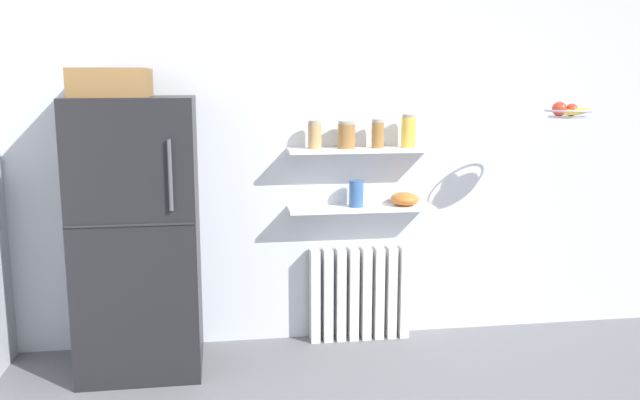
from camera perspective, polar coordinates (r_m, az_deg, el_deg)
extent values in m
cube|color=silver|center=(4.59, 2.04, 4.14)|extent=(7.04, 0.10, 2.60)
cube|color=black|center=(4.25, -15.22, -2.97)|extent=(0.72, 0.66, 1.69)
cube|color=#262628|center=(3.90, -15.86, -2.08)|extent=(0.71, 0.01, 0.01)
cylinder|color=#4C4C51|center=(3.81, -12.64, 2.07)|extent=(0.02, 0.02, 0.40)
cube|color=olive|center=(4.16, -17.33, 9.53)|extent=(0.43, 0.46, 0.17)
cube|color=white|center=(4.64, -0.45, -8.14)|extent=(0.06, 0.12, 0.65)
cube|color=white|center=(4.65, 0.65, -8.09)|extent=(0.06, 0.12, 0.65)
cube|color=white|center=(4.67, 1.75, -8.03)|extent=(0.06, 0.12, 0.65)
cube|color=white|center=(4.68, 2.84, -7.98)|extent=(0.06, 0.12, 0.65)
cube|color=white|center=(4.70, 3.92, -7.92)|extent=(0.06, 0.12, 0.65)
cube|color=white|center=(4.72, 4.99, -7.86)|extent=(0.06, 0.12, 0.65)
cube|color=white|center=(4.74, 6.05, -7.79)|extent=(0.06, 0.12, 0.65)
cube|color=white|center=(4.77, 7.10, -7.73)|extent=(0.06, 0.12, 0.65)
cube|color=white|center=(4.51, 3.54, -0.72)|extent=(0.98, 0.22, 0.02)
cube|color=white|center=(4.45, 3.59, 4.27)|extent=(0.98, 0.22, 0.02)
cylinder|color=tan|center=(4.39, -0.45, 5.44)|extent=(0.09, 0.09, 0.16)
cylinder|color=gray|center=(4.38, -0.45, 6.65)|extent=(0.08, 0.08, 0.02)
cylinder|color=olive|center=(4.42, 2.26, 5.44)|extent=(0.11, 0.11, 0.16)
cylinder|color=gray|center=(4.42, 2.27, 6.60)|extent=(0.11, 0.11, 0.02)
cylinder|color=olive|center=(4.47, 4.93, 5.52)|extent=(0.08, 0.08, 0.17)
cylinder|color=gray|center=(4.46, 4.95, 6.73)|extent=(0.08, 0.08, 0.02)
cylinder|color=yellow|center=(4.52, 7.55, 5.72)|extent=(0.10, 0.10, 0.20)
cylinder|color=gray|center=(4.51, 7.58, 7.11)|extent=(0.09, 0.09, 0.02)
cylinder|color=#38609E|center=(4.49, 3.11, 0.54)|extent=(0.10, 0.10, 0.18)
ellipsoid|color=orange|center=(4.57, 7.23, 0.09)|extent=(0.20, 0.20, 0.09)
torus|color=#B2B2B7|center=(4.48, 20.37, 7.15)|extent=(0.29, 0.29, 0.01)
cylinder|color=#A8A8AD|center=(4.48, 20.34, 6.64)|extent=(0.24, 0.24, 0.01)
sphere|color=red|center=(4.48, 20.63, 7.19)|extent=(0.08, 0.08, 0.08)
sphere|color=red|center=(4.46, 19.70, 7.31)|extent=(0.09, 0.09, 0.09)
ellipsoid|color=yellow|center=(4.47, 20.93, 7.05)|extent=(0.18, 0.07, 0.06)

